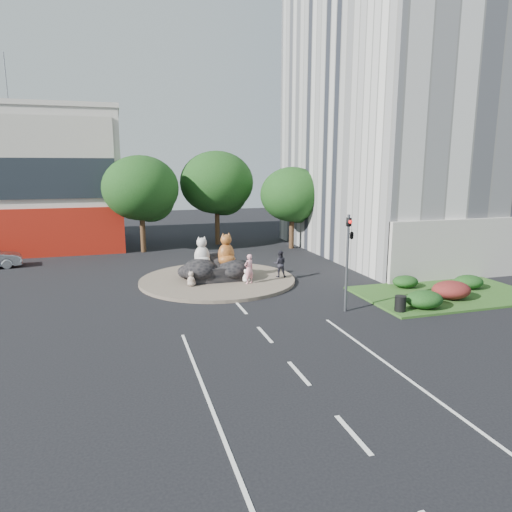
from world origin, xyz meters
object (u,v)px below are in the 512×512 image
Objects in this scene: pedestrian_pink at (249,269)px; litter_bin at (400,304)px; kitten_calico at (191,278)px; cat_white at (202,251)px; cat_tabby at (226,249)px; pedestrian_dark at (280,264)px; kitten_white at (246,275)px.

pedestrian_pink reaches higher than litter_bin.
cat_white is at bearing 99.09° from kitten_calico.
cat_tabby is 11.46m from litter_bin.
cat_tabby is 3.65m from pedestrian_dark.
cat_tabby is 2.19m from kitten_white.
pedestrian_dark is (2.40, 1.04, -0.04)m from pedestrian_pink.
kitten_white is 2.59m from pedestrian_dark.
kitten_calico is (-0.96, -1.51, -1.37)m from cat_white.
pedestrian_dark is at bearing 178.59° from pedestrian_pink.
kitten_calico is at bearing 22.62° from pedestrian_dark.
pedestrian_dark is 9.04m from litter_bin.
kitten_calico is at bearing -31.69° from pedestrian_pink.
pedestrian_pink reaches higher than pedestrian_dark.
pedestrian_dark is (5.93, 0.62, 0.41)m from kitten_calico.
cat_tabby is 2.23m from pedestrian_pink.
kitten_white is (2.49, -1.51, -1.41)m from cat_white.
kitten_calico is 3.58m from pedestrian_pink.
pedestrian_pink is at bearing 34.71° from kitten_calico.
cat_white is 2.00× the size of kitten_calico.
cat_tabby is 1.19× the size of pedestrian_dark.
pedestrian_dark reaches higher than kitten_white.
pedestrian_dark is 2.22× the size of litter_bin.
cat_white is 1.55m from cat_tabby.
litter_bin is at bearing -64.66° from cat_tabby.
cat_tabby is 3.16m from kitten_calico.
kitten_white is 1.09× the size of litter_bin.
cat_tabby reaches higher than pedestrian_pink.
cat_tabby is (1.53, -0.24, 0.10)m from cat_white.
kitten_white is at bearing 30.61° from pedestrian_dark.
cat_tabby reaches higher than kitten_calico.
kitten_white is (0.95, -1.27, -1.51)m from cat_tabby.
kitten_calico is 0.51× the size of pedestrian_pink.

